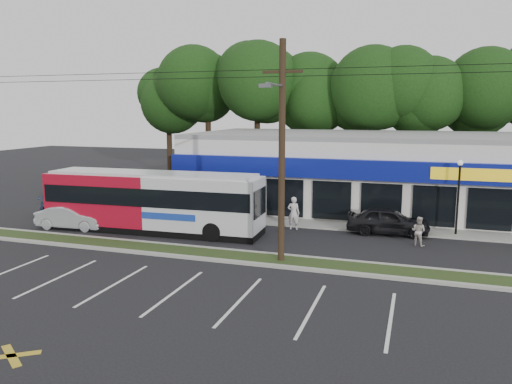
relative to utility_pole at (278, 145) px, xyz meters
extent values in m
plane|color=black|center=(-2.83, -0.93, -5.41)|extent=(120.00, 120.00, 0.00)
cube|color=#253917|center=(-2.83, 0.07, -5.35)|extent=(40.00, 1.60, 0.12)
cube|color=#9E9E93|center=(-2.83, -0.78, -5.34)|extent=(40.00, 0.25, 0.14)
cube|color=#9E9E93|center=(-2.83, 0.92, -5.34)|extent=(40.00, 0.25, 0.14)
cube|color=#9E9E93|center=(2.17, 8.07, -5.36)|extent=(32.00, 2.20, 0.10)
cube|color=silver|center=(2.67, 15.07, -2.91)|extent=(25.00, 12.00, 5.00)
cube|color=#0F1B90|center=(2.67, 8.82, -2.01)|extent=(25.00, 0.50, 1.20)
cube|color=black|center=(2.67, 9.01, -4.01)|extent=(24.00, 0.12, 2.40)
cube|color=yellow|center=(9.67, 8.55, -2.01)|extent=(6.00, 0.06, 0.70)
cube|color=gray|center=(2.67, 15.07, -0.26)|extent=(25.00, 12.00, 0.30)
cylinder|color=black|center=(0.17, 0.07, -0.41)|extent=(0.30, 0.30, 10.00)
cube|color=black|center=(0.17, 0.07, 3.19)|extent=(1.80, 0.12, 0.12)
cylinder|color=#59595E|center=(0.17, -1.13, 2.59)|extent=(0.10, 2.40, 0.10)
cube|color=#59595E|center=(0.17, -2.43, 2.49)|extent=(0.50, 0.25, 0.15)
cylinder|color=black|center=(-2.83, 0.07, 3.29)|extent=(50.00, 0.02, 0.02)
cylinder|color=black|center=(-2.83, 0.07, 2.99)|extent=(50.00, 0.02, 0.02)
cylinder|color=black|center=(8.17, 7.87, -3.41)|extent=(0.12, 0.12, 4.00)
sphere|color=silver|center=(8.17, 7.87, -1.31)|extent=(0.30, 0.30, 0.30)
cylinder|color=black|center=(-18.83, 25.07, -2.55)|extent=(0.56, 0.56, 5.72)
sphere|color=black|center=(-18.83, 25.07, 3.04)|extent=(6.76, 6.76, 6.76)
cylinder|color=black|center=(-13.83, 25.07, -2.55)|extent=(0.56, 0.56, 5.72)
sphere|color=black|center=(-13.83, 25.07, 3.04)|extent=(6.76, 6.76, 6.76)
cylinder|color=black|center=(-8.83, 25.07, -2.55)|extent=(0.56, 0.56, 5.72)
sphere|color=black|center=(-8.83, 25.07, 3.04)|extent=(6.76, 6.76, 6.76)
cylinder|color=black|center=(-3.83, 25.07, -2.55)|extent=(0.56, 0.56, 5.72)
sphere|color=black|center=(-3.83, 25.07, 3.04)|extent=(6.76, 6.76, 6.76)
cylinder|color=black|center=(1.17, 25.07, -2.55)|extent=(0.56, 0.56, 5.72)
sphere|color=black|center=(1.17, 25.07, 3.04)|extent=(6.76, 6.76, 6.76)
cylinder|color=black|center=(6.17, 25.07, -2.55)|extent=(0.56, 0.56, 5.72)
sphere|color=black|center=(6.17, 25.07, 3.04)|extent=(6.76, 6.76, 6.76)
cylinder|color=black|center=(11.17, 25.07, -2.55)|extent=(0.56, 0.56, 5.72)
sphere|color=black|center=(11.17, 25.07, 3.04)|extent=(6.76, 6.76, 6.76)
cube|color=#A70C21|center=(-11.64, 3.45, -3.58)|extent=(6.47, 2.90, 2.92)
cube|color=silver|center=(-5.27, 3.70, -3.58)|extent=(6.47, 2.90, 2.92)
cube|color=black|center=(-8.45, 3.57, -5.21)|extent=(12.84, 3.09, 0.37)
cube|color=black|center=(-8.45, 3.57, -3.24)|extent=(12.59, 3.19, 1.01)
cube|color=black|center=(-2.05, 3.82, -3.39)|extent=(0.15, 2.26, 1.49)
cube|color=#193899|center=(-6.81, 2.29, -4.19)|extent=(3.19, 0.15, 0.37)
cube|color=silver|center=(-8.45, 3.57, -2.07)|extent=(12.20, 2.85, 0.19)
cylinder|color=black|center=(-12.87, 2.20, -4.90)|extent=(1.03, 0.34, 1.02)
cylinder|color=black|center=(-12.96, 4.61, -4.90)|extent=(1.03, 0.34, 1.02)
cylinder|color=black|center=(-4.33, 2.52, -4.90)|extent=(1.03, 0.34, 1.02)
cylinder|color=black|center=(-4.42, 4.94, -4.90)|extent=(1.03, 0.34, 1.02)
imported|color=black|center=(4.52, 7.09, -4.64)|extent=(4.63, 2.02, 1.55)
imported|color=#ABAEB3|center=(-13.34, 2.62, -4.72)|extent=(4.34, 1.85, 1.39)
imported|color=navy|center=(-15.83, 5.35, -4.80)|extent=(4.54, 2.70, 1.23)
imported|color=silver|center=(-0.83, 6.50, -4.44)|extent=(0.75, 0.53, 1.96)
imported|color=#B9B0A7|center=(6.17, 5.07, -4.65)|extent=(0.92, 0.84, 1.53)
camera|label=1|loc=(6.00, -21.40, 1.56)|focal=35.00mm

